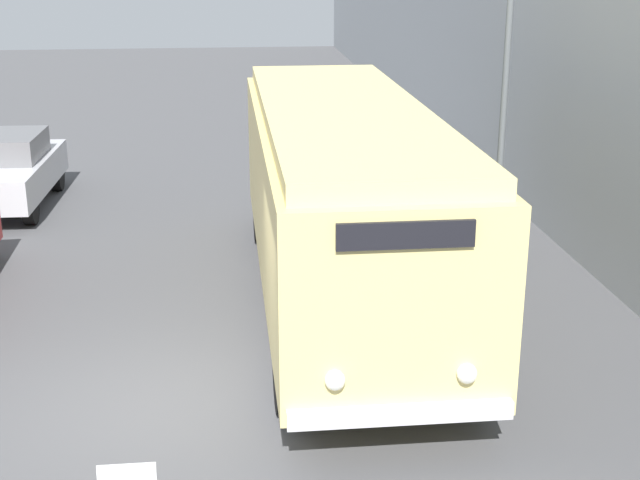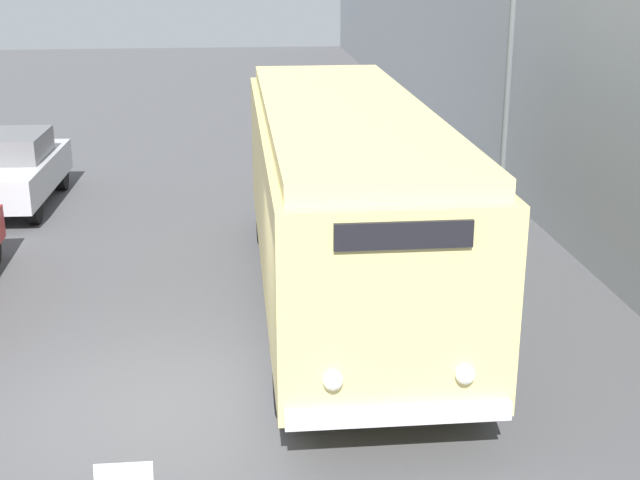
% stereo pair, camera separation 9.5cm
% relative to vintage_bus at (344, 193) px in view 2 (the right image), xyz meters
% --- Properties ---
extents(ground_plane, '(80.00, 80.00, 0.00)m').
position_rel_vintage_bus_xyz_m(ground_plane, '(-2.61, -3.11, -1.80)').
color(ground_plane, '#4C4C4F').
extents(building_wall_right, '(0.30, 60.00, 6.72)m').
position_rel_vintage_bus_xyz_m(building_wall_right, '(4.58, 6.89, 1.56)').
color(building_wall_right, '#9EA3A8').
rests_on(building_wall_right, ground_plane).
extents(vintage_bus, '(2.55, 9.47, 3.14)m').
position_rel_vintage_bus_xyz_m(vintage_bus, '(0.00, 0.00, 0.00)').
color(vintage_bus, black).
rests_on(vintage_bus, ground_plane).
extents(parked_car_mid, '(1.99, 4.09, 1.57)m').
position_rel_vintage_bus_xyz_m(parked_car_mid, '(-6.45, 6.17, -0.99)').
color(parked_car_mid, black).
rests_on(parked_car_mid, ground_plane).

